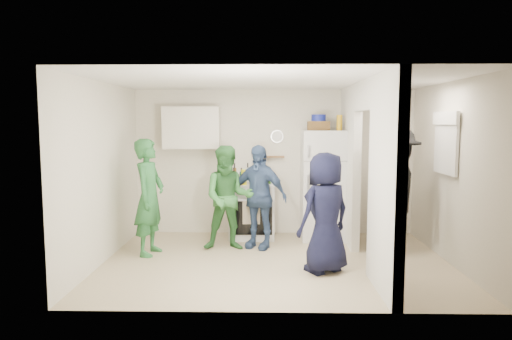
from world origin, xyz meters
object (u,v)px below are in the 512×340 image
(yellow_cup_stack_top, at_px, (339,123))
(person_denim, at_px, (258,197))
(wicker_basket, at_px, (318,126))
(person_green_left, at_px, (149,197))
(person_navy, at_px, (325,213))
(stove, at_px, (252,210))
(blue_bowl, at_px, (319,118))
(fridge, at_px, (324,185))
(person_nook, at_px, (394,190))
(person_green_center, at_px, (228,198))

(yellow_cup_stack_top, relative_size, person_denim, 0.16)
(wicker_basket, height_order, person_green_left, wicker_basket)
(yellow_cup_stack_top, xyz_separation_m, person_navy, (-0.42, -1.64, -1.15))
(stove, distance_m, blue_bowl, 1.90)
(fridge, height_order, person_nook, person_nook)
(person_green_left, distance_m, person_green_center, 1.17)
(person_denim, relative_size, person_navy, 1.02)
(person_nook, bearing_deg, fridge, -118.54)
(person_green_left, height_order, person_green_center, person_green_left)
(person_green_center, xyz_separation_m, person_navy, (1.34, -1.04, -0.01))
(wicker_basket, xyz_separation_m, person_navy, (-0.10, -1.79, -1.10))
(person_green_center, relative_size, person_nook, 0.84)
(fridge, xyz_separation_m, person_nook, (0.92, -0.88, 0.04))
(fridge, bearing_deg, wicker_basket, 153.43)
(person_denim, bearing_deg, person_green_center, -141.44)
(blue_bowl, height_order, person_nook, blue_bowl)
(stove, bearing_deg, person_nook, -23.34)
(yellow_cup_stack_top, relative_size, person_green_center, 0.16)
(wicker_basket, height_order, person_denim, wicker_basket)
(yellow_cup_stack_top, bearing_deg, person_navy, -104.49)
(blue_bowl, xyz_separation_m, person_green_left, (-2.58, -1.03, -1.16))
(blue_bowl, bearing_deg, wicker_basket, 0.00)
(yellow_cup_stack_top, bearing_deg, fridge, 155.56)
(person_navy, bearing_deg, person_green_center, -71.51)
(wicker_basket, relative_size, person_green_left, 0.21)
(wicker_basket, bearing_deg, person_denim, -147.05)
(person_denim, bearing_deg, person_navy, -27.71)
(fridge, distance_m, person_green_left, 2.85)
(wicker_basket, bearing_deg, person_nook, -42.59)
(person_denim, bearing_deg, blue_bowl, 57.62)
(yellow_cup_stack_top, xyz_separation_m, person_nook, (0.70, -0.78, -0.99))
(person_green_left, bearing_deg, person_nook, -78.98)
(fridge, xyz_separation_m, wicker_basket, (-0.10, 0.05, 0.98))
(yellow_cup_stack_top, relative_size, person_navy, 0.16)
(person_green_left, xyz_separation_m, person_green_center, (1.14, 0.28, -0.06))
(wicker_basket, xyz_separation_m, yellow_cup_stack_top, (0.32, -0.15, 0.05))
(fridge, relative_size, blue_bowl, 7.54)
(wicker_basket, bearing_deg, blue_bowl, 0.00)
(person_navy, height_order, person_nook, person_nook)
(yellow_cup_stack_top, bearing_deg, person_green_left, -163.07)
(stove, xyz_separation_m, wicker_basket, (1.10, 0.02, 1.42))
(blue_bowl, distance_m, person_nook, 1.75)
(person_denim, bearing_deg, fridge, 53.15)
(blue_bowl, relative_size, person_nook, 0.13)
(stove, height_order, person_green_left, person_green_left)
(person_green_left, bearing_deg, person_navy, -97.54)
(blue_bowl, distance_m, person_green_left, 3.01)
(person_green_center, distance_m, person_nook, 2.47)
(person_green_center, xyz_separation_m, person_denim, (0.45, 0.11, 0.00))
(fridge, bearing_deg, person_denim, -151.52)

